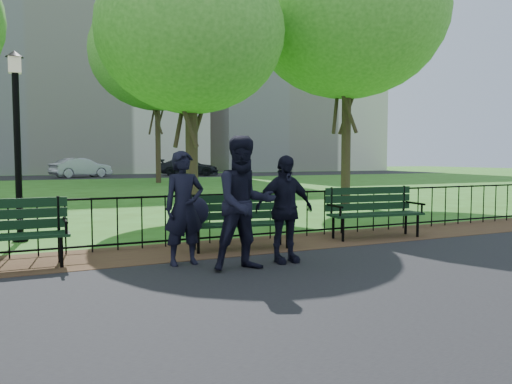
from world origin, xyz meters
name	(u,v)px	position (x,y,z in m)	size (l,w,h in m)	color
ground	(245,268)	(0.00, 0.00, 0.00)	(120.00, 120.00, 0.00)	#326019
asphalt_path	(418,354)	(0.00, -3.40, 0.01)	(60.00, 9.20, 0.01)	black
dirt_strip	(209,249)	(0.00, 1.50, 0.01)	(60.00, 1.60, 0.01)	#3B2218
far_street	(64,177)	(0.00, 35.00, 0.01)	(70.00, 9.00, 0.01)	black
iron_fence	(199,217)	(0.00, 2.00, 0.50)	(24.06, 0.06, 1.00)	black
apartment_mid	(72,23)	(2.00, 48.00, 15.00)	(24.00, 15.00, 30.00)	silver
apartment_east	(282,71)	(26.00, 48.00, 12.00)	(20.00, 15.00, 24.00)	beige
park_bench_main	(219,214)	(0.12, 1.30, 0.62)	(1.91, 0.76, 0.99)	black
park_bench_right_a	(373,207)	(3.28, 1.36, 0.60)	(1.90, 0.76, 1.05)	black
lamppost	(17,139)	(-2.86, 3.76, 1.88)	(0.31, 0.31, 3.46)	black
tree_near_e	(191,33)	(1.31, 6.53, 4.80)	(4.96, 4.96, 6.92)	#2D2116
tree_mid_e	(348,14)	(6.80, 7.27, 6.13)	(6.34, 6.34, 8.83)	#2D2116
tree_far_e	(157,53)	(4.60, 23.58, 7.73)	(7.99, 7.99, 11.13)	#2D2116
person_left	(184,208)	(-0.71, 0.51, 0.82)	(0.59, 0.39, 1.62)	black
person_mid	(245,203)	(-0.06, -0.15, 0.92)	(0.89, 0.46, 1.82)	black
person_right	(284,209)	(0.66, 0.06, 0.79)	(0.92, 0.38, 1.56)	black
sedan_silver	(81,168)	(1.14, 33.83, 0.75)	(1.56, 4.46, 1.47)	#9B9EA2
sedan_dark	(189,167)	(9.61, 33.58, 0.73)	(2.00, 4.92, 1.43)	black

